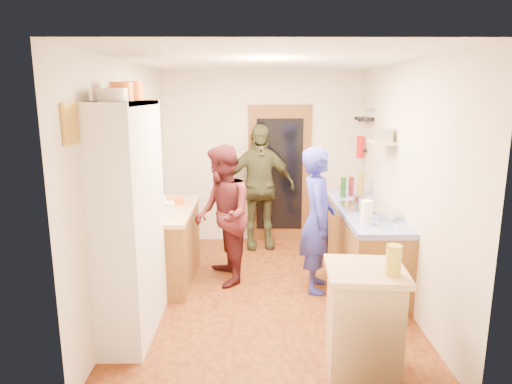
{
  "coord_description": "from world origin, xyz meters",
  "views": [
    {
      "loc": [
        -0.15,
        -4.91,
        2.27
      ],
      "look_at": [
        -0.12,
        0.15,
        1.17
      ],
      "focal_mm": 32.0,
      "sensor_mm": 36.0,
      "label": 1
    }
  ],
  "objects_px": {
    "person_back": "(260,187)",
    "person_left": "(224,214)",
    "right_counter_base": "(361,244)",
    "island_base": "(363,324)",
    "hutch_body": "(130,221)",
    "person_hob": "(320,221)"
  },
  "relations": [
    {
      "from": "hutch_body",
      "to": "person_hob",
      "type": "xyz_separation_m",
      "value": [
        1.92,
        0.9,
        -0.26
      ]
    },
    {
      "from": "right_counter_base",
      "to": "island_base",
      "type": "bearing_deg",
      "value": -102.7
    },
    {
      "from": "island_base",
      "to": "hutch_body",
      "type": "bearing_deg",
      "value": 160.78
    },
    {
      "from": "island_base",
      "to": "person_hob",
      "type": "distance_m",
      "value": 1.67
    },
    {
      "from": "hutch_body",
      "to": "island_base",
      "type": "bearing_deg",
      "value": -19.22
    },
    {
      "from": "hutch_body",
      "to": "person_hob",
      "type": "height_order",
      "value": "hutch_body"
    },
    {
      "from": "right_counter_base",
      "to": "person_hob",
      "type": "relative_size",
      "value": 1.31
    },
    {
      "from": "hutch_body",
      "to": "island_base",
      "type": "xyz_separation_m",
      "value": [
        2.05,
        -0.71,
        -0.67
      ]
    },
    {
      "from": "right_counter_base",
      "to": "person_back",
      "type": "height_order",
      "value": "person_back"
    },
    {
      "from": "person_left",
      "to": "person_back",
      "type": "xyz_separation_m",
      "value": [
        0.44,
        1.27,
        0.08
      ]
    },
    {
      "from": "person_hob",
      "to": "person_back",
      "type": "bearing_deg",
      "value": 29.07
    },
    {
      "from": "right_counter_base",
      "to": "person_hob",
      "type": "xyz_separation_m",
      "value": [
        -0.58,
        -0.4,
        0.42
      ]
    },
    {
      "from": "person_hob",
      "to": "right_counter_base",
      "type": "bearing_deg",
      "value": -50.28
    },
    {
      "from": "right_counter_base",
      "to": "island_base",
      "type": "xyz_separation_m",
      "value": [
        -0.45,
        -2.01,
        0.01
      ]
    },
    {
      "from": "hutch_body",
      "to": "island_base",
      "type": "height_order",
      "value": "hutch_body"
    },
    {
      "from": "island_base",
      "to": "person_left",
      "type": "relative_size",
      "value": 0.51
    },
    {
      "from": "person_hob",
      "to": "island_base",
      "type": "bearing_deg",
      "value": -169.99
    },
    {
      "from": "person_back",
      "to": "person_left",
      "type": "bearing_deg",
      "value": -117.28
    },
    {
      "from": "hutch_body",
      "to": "right_counter_base",
      "type": "xyz_separation_m",
      "value": [
        2.5,
        1.3,
        -0.68
      ]
    },
    {
      "from": "island_base",
      "to": "person_back",
      "type": "height_order",
      "value": "person_back"
    },
    {
      "from": "island_base",
      "to": "person_left",
      "type": "height_order",
      "value": "person_left"
    },
    {
      "from": "right_counter_base",
      "to": "island_base",
      "type": "relative_size",
      "value": 2.56
    }
  ]
}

